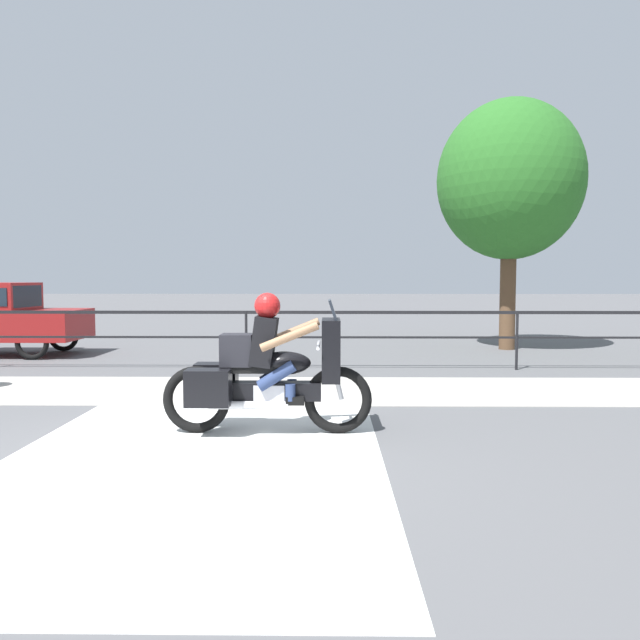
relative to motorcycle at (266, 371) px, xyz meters
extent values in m
plane|color=#565659|center=(-0.86, -0.75, -0.70)|extent=(120.00, 120.00, 0.00)
cube|color=#B7B2A8|center=(-0.86, 2.65, -0.70)|extent=(44.00, 2.40, 0.01)
cube|color=silver|center=(-0.61, -0.95, -0.70)|extent=(3.64, 6.00, 0.01)
cube|color=black|center=(-0.86, 4.84, 0.38)|extent=(36.00, 0.04, 0.06)
cube|color=black|center=(-0.86, 4.84, -0.09)|extent=(36.00, 0.03, 0.04)
cylinder|color=black|center=(-0.86, 4.84, -0.15)|extent=(0.05, 0.05, 1.11)
cylinder|color=black|center=(4.24, 4.84, -0.15)|extent=(0.05, 0.05, 1.11)
torus|color=black|center=(0.80, 0.00, -0.33)|extent=(0.75, 0.11, 0.75)
torus|color=black|center=(-0.78, 0.00, -0.33)|extent=(0.75, 0.11, 0.75)
cube|color=black|center=(0.01, 0.00, -0.23)|extent=(1.20, 0.22, 0.20)
cube|color=silver|center=(0.04, 0.00, -0.28)|extent=(0.34, 0.26, 0.26)
ellipsoid|color=black|center=(0.20, 0.00, 0.09)|extent=(0.60, 0.30, 0.26)
cube|color=black|center=(-0.15, 0.00, 0.03)|extent=(0.70, 0.28, 0.08)
cube|color=black|center=(0.72, 0.00, 0.24)|extent=(0.20, 0.59, 0.68)
cube|color=#1E232B|center=(0.74, 0.00, 0.68)|extent=(0.10, 0.50, 0.24)
cylinder|color=silver|center=(0.58, 0.00, 0.29)|extent=(0.04, 0.70, 0.04)
cylinder|color=silver|center=(-0.18, -0.16, -0.36)|extent=(0.87, 0.09, 0.09)
cube|color=black|center=(-0.60, -0.24, -0.15)|extent=(0.48, 0.28, 0.39)
cube|color=black|center=(-0.60, 0.24, -0.15)|extent=(0.48, 0.28, 0.39)
cylinder|color=silver|center=(0.77, 0.00, -0.05)|extent=(0.19, 0.06, 0.56)
cube|color=black|center=(-0.02, 0.00, 0.33)|extent=(0.31, 0.36, 0.57)
sphere|color=#8C6647|center=(0.02, 0.00, 0.70)|extent=(0.23, 0.23, 0.23)
sphere|color=#B21919|center=(0.02, 0.00, 0.72)|extent=(0.29, 0.29, 0.29)
cylinder|color=navy|center=(0.13, -0.15, -0.03)|extent=(0.44, 0.13, 0.34)
cylinder|color=navy|center=(0.28, -0.15, -0.22)|extent=(0.11, 0.11, 0.18)
cube|color=black|center=(0.33, -0.15, -0.31)|extent=(0.20, 0.10, 0.09)
cylinder|color=navy|center=(0.13, 0.15, -0.03)|extent=(0.44, 0.13, 0.34)
cylinder|color=navy|center=(0.28, 0.15, -0.22)|extent=(0.11, 0.11, 0.18)
cube|color=black|center=(0.33, 0.15, -0.31)|extent=(0.20, 0.10, 0.09)
cylinder|color=#8C6647|center=(0.28, -0.30, 0.41)|extent=(0.64, 0.09, 0.33)
cylinder|color=#8C6647|center=(0.28, 0.30, 0.41)|extent=(0.64, 0.09, 0.33)
cube|color=black|center=(-0.32, 0.00, 0.23)|extent=(0.35, 0.32, 0.35)
cube|color=#19232D|center=(-6.02, 6.92, 0.62)|extent=(0.04, 1.32, 0.48)
torus|color=black|center=(-5.57, 6.14, -0.34)|extent=(0.73, 0.11, 0.73)
torus|color=black|center=(-5.57, 7.70, -0.34)|extent=(0.73, 0.11, 0.73)
cylinder|color=brown|center=(5.02, 8.23, 0.62)|extent=(0.38, 0.38, 2.64)
ellipsoid|color=#286623|center=(5.02, 8.23, 3.36)|extent=(3.45, 3.45, 3.79)
camera|label=1|loc=(0.69, -6.86, 1.03)|focal=35.00mm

